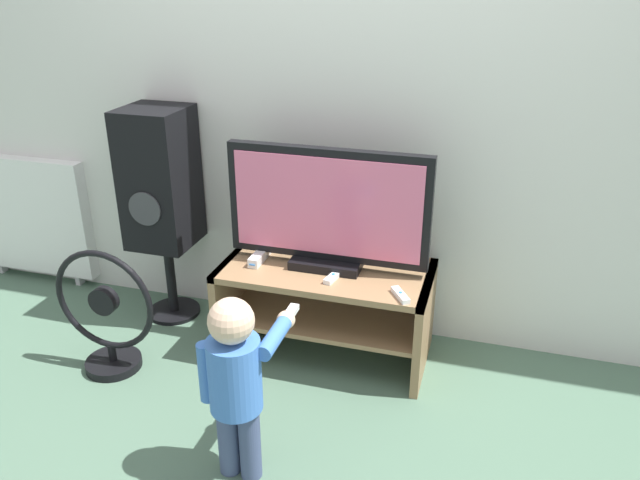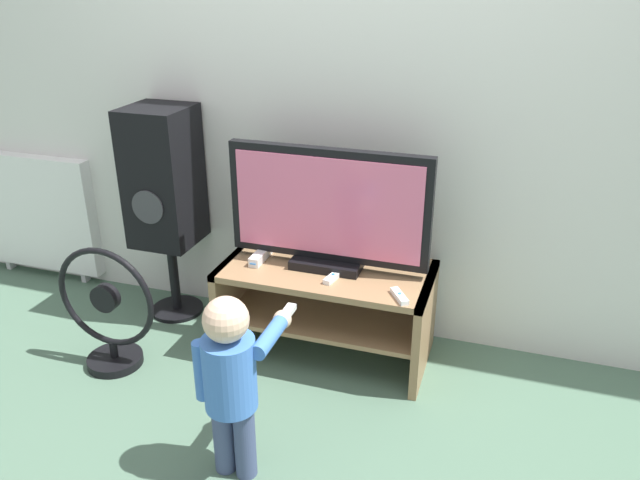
# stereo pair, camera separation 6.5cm
# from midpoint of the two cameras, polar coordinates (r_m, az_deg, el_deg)

# --- Properties ---
(ground_plane) EXTENTS (16.00, 16.00, 0.00)m
(ground_plane) POSITION_cam_midpoint_polar(r_m,az_deg,el_deg) (2.90, -1.51, -12.69)
(ground_plane) COLOR #4C6B56
(wall_back) EXTENTS (10.00, 0.06, 2.60)m
(wall_back) POSITION_cam_midpoint_polar(r_m,az_deg,el_deg) (2.90, 1.80, 15.43)
(wall_back) COLOR silver
(wall_back) RESTS_ON ground_plane
(tv_stand) EXTENTS (0.97, 0.49, 0.45)m
(tv_stand) POSITION_cam_midpoint_polar(r_m,az_deg,el_deg) (2.93, -0.09, -5.27)
(tv_stand) COLOR #93704C
(tv_stand) RESTS_ON ground_plane
(television) EXTENTS (0.92, 0.20, 0.56)m
(television) POSITION_cam_midpoint_polar(r_m,az_deg,el_deg) (2.77, 0.03, 2.72)
(television) COLOR black
(television) RESTS_ON tv_stand
(game_console) EXTENTS (0.05, 0.19, 0.04)m
(game_console) POSITION_cam_midpoint_polar(r_m,az_deg,el_deg) (2.94, -6.17, -1.50)
(game_console) COLOR white
(game_console) RESTS_ON tv_stand
(remote_primary) EXTENTS (0.10, 0.13, 0.03)m
(remote_primary) POSITION_cam_midpoint_polar(r_m,az_deg,el_deg) (2.63, 6.65, -5.03)
(remote_primary) COLOR white
(remote_primary) RESTS_ON tv_stand
(remote_secondary) EXTENTS (0.06, 0.13, 0.03)m
(remote_secondary) POSITION_cam_midpoint_polar(r_m,az_deg,el_deg) (2.76, 0.55, -3.38)
(remote_secondary) COLOR white
(remote_secondary) RESTS_ON tv_stand
(child) EXTENTS (0.28, 0.43, 0.73)m
(child) POSITION_cam_midpoint_polar(r_m,az_deg,el_deg) (2.23, -8.49, -12.10)
(child) COLOR #3F4C72
(child) RESTS_ON ground_plane
(speaker_tower) EXTENTS (0.31, 0.33, 1.11)m
(speaker_tower) POSITION_cam_midpoint_polar(r_m,az_deg,el_deg) (3.19, -14.97, 5.08)
(speaker_tower) COLOR black
(speaker_tower) RESTS_ON ground_plane
(floor_fan) EXTENTS (0.49, 0.26, 0.60)m
(floor_fan) POSITION_cam_midpoint_polar(r_m,az_deg,el_deg) (3.01, -19.53, -6.70)
(floor_fan) COLOR black
(floor_fan) RESTS_ON ground_plane
(radiator) EXTENTS (0.79, 0.08, 0.75)m
(radiator) POSITION_cam_midpoint_polar(r_m,az_deg,el_deg) (3.97, -25.51, 2.02)
(radiator) COLOR white
(radiator) RESTS_ON ground_plane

